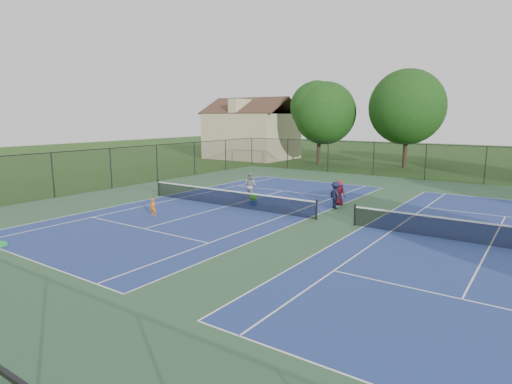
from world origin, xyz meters
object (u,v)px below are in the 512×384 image
Objects in this scene: instructor at (250,186)px; ball_crate at (253,203)px; bystander_c at (339,193)px; ball_hopper at (253,197)px; tree_back_b at (408,104)px; bystander_b at (336,195)px; clapboard_house at (252,134)px; tree_back_a at (320,110)px; child_player at (153,207)px.

ball_crate is (1.24, -1.45, -0.73)m from instructor.
bystander_c reaches higher than ball_hopper.
bystander_b is (2.61, -22.90, -5.80)m from tree_back_b.
tree_back_a is at bearing -5.71° from clapboard_house.
tree_back_a is 24.73m from ball_crate.
child_player is at bearing -63.93° from clapboard_house.
ball_crate is at bearing 137.15° from instructor.
ball_crate is (-4.46, -2.03, -0.64)m from bystander_b.
tree_back_a is 23.36× the size of ball_crate.
child_player is 6.08m from ball_hopper.
bystander_b is 4.08× the size of ball_crate.
tree_back_b reaches higher than instructor.
ball_hopper is at bearing 54.55° from bystander_b.
tree_back_a is 9.24m from tree_back_b.
ball_hopper is at bearing -54.37° from clapboard_house.
ball_crate is (-4.19, -3.14, -0.59)m from bystander_c.
tree_back_b is 25.82m from ball_crate.
ball_crate is at bearing -94.24° from tree_back_b.
clapboard_house is 29.89m from bystander_c.
instructor is at bearing -74.61° from tree_back_a.
tree_back_a reaches higher than ball_crate.
instructor is at bearing 35.86° from bystander_b.
child_player is (4.35, -28.32, -5.54)m from tree_back_a.
instructor is (-3.09, -23.48, -5.70)m from tree_back_b.
instructor reaches higher than bystander_c.
tree_back_b is (9.00, 2.00, 0.56)m from tree_back_a.
clapboard_house is at bearing -48.04° from instructor.
clapboard_house is at bearing 125.63° from ball_crate.
tree_back_b is at bearing 3.01° from clapboard_house.
bystander_b is (21.61, -21.90, -2.29)m from clapboard_house.
tree_back_a is 22.87m from instructor.
tree_back_a is at bearing -50.39° from bystander_c.
bystander_b is at bearing 113.19° from bystander_c.
child_player is 10.39m from bystander_b.
clapboard_house reaches higher than instructor.
bystander_b is at bearing -167.54° from instructor.
child_player reaches higher than ball_hopper.
ball_hopper is at bearing 137.15° from instructor.
bystander_c is (-0.27, 1.11, -0.05)m from bystander_b.
tree_back_b is at bearing -74.07° from bystander_c.
ball_hopper is (-4.46, -2.03, -0.26)m from bystander_b.
bystander_c reaches higher than ball_crate.
child_player is at bearing -98.72° from tree_back_b.
instructor is (1.57, 6.84, 0.40)m from child_player.
ball_crate is at bearing -72.68° from tree_back_a.
clapboard_house is 10.95× the size of child_player.
clapboard_house reaches higher than ball_hopper.
clapboard_house is at bearing 125.63° from ball_hopper.
tree_back_b reaches higher than clapboard_house.
ball_hopper is at bearing 46.65° from bystander_c.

